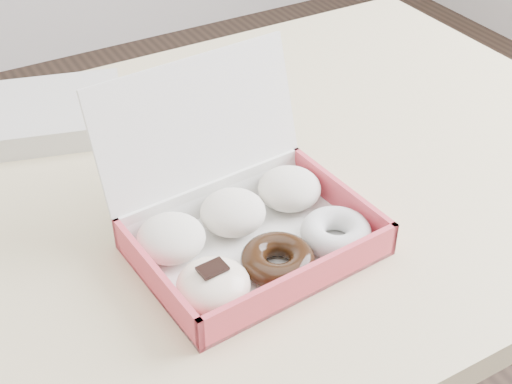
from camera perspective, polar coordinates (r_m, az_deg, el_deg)
table at (r=1.01m, az=-2.24°, el=-2.60°), size 1.20×0.80×0.75m
donut_box at (r=0.84m, az=-0.90°, el=-2.59°), size 0.29×0.26×0.19m
newspapers at (r=1.12m, az=-16.34°, el=6.03°), size 0.27×0.24×0.04m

